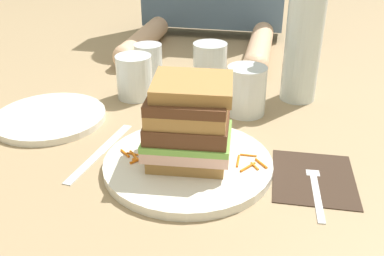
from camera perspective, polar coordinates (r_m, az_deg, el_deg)
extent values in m
plane|color=#9E8460|center=(0.69, 0.07, -4.82)|extent=(3.00, 3.00, 0.00)
cylinder|color=white|center=(0.67, -0.53, -4.71)|extent=(0.26, 0.26, 0.01)
cube|color=#A87A42|center=(0.67, -0.53, -3.44)|extent=(0.12, 0.10, 0.02)
cube|color=beige|center=(0.66, -0.54, -2.06)|extent=(0.14, 0.12, 0.02)
cube|color=#7AB74C|center=(0.65, -0.55, -1.07)|extent=(0.14, 0.12, 0.01)
cube|color=#56331E|center=(0.64, -0.55, 0.30)|extent=(0.13, 0.11, 0.03)
cube|color=#A87A42|center=(0.63, -0.56, 2.14)|extent=(0.12, 0.10, 0.02)
cube|color=#56331E|center=(0.62, -0.57, 3.64)|extent=(0.12, 0.10, 0.02)
cube|color=#A87A42|center=(0.62, 0.02, 5.33)|extent=(0.13, 0.11, 0.03)
cylinder|color=orange|center=(0.68, -7.62, -3.62)|extent=(0.02, 0.03, 0.00)
cylinder|color=orange|center=(0.69, -7.83, -3.38)|extent=(0.02, 0.01, 0.00)
cylinder|color=orange|center=(0.67, -6.51, -4.00)|extent=(0.03, 0.02, 0.00)
cylinder|color=orange|center=(0.67, -7.04, -4.13)|extent=(0.02, 0.03, 0.00)
cylinder|color=orange|center=(0.69, -8.81, -3.30)|extent=(0.02, 0.02, 0.00)
cylinder|color=orange|center=(0.68, 7.43, -3.57)|extent=(0.03, 0.00, 0.00)
cylinder|color=orange|center=(0.66, 8.26, -4.98)|extent=(0.01, 0.02, 0.00)
cylinder|color=orange|center=(0.65, 7.36, -5.12)|extent=(0.02, 0.03, 0.00)
cylinder|color=orange|center=(0.67, 6.06, -4.45)|extent=(0.00, 0.03, 0.00)
cylinder|color=orange|center=(0.67, 9.12, -4.48)|extent=(0.02, 0.02, 0.00)
cube|color=#38281E|center=(0.68, 15.70, -6.08)|extent=(0.13, 0.15, 0.00)
cube|color=silver|center=(0.63, 16.22, -8.58)|extent=(0.02, 0.11, 0.00)
cube|color=silver|center=(0.69, 15.67, -5.49)|extent=(0.02, 0.02, 0.00)
cylinder|color=silver|center=(0.71, 16.13, -4.31)|extent=(0.01, 0.04, 0.00)
cylinder|color=silver|center=(0.71, 15.67, -4.29)|extent=(0.01, 0.04, 0.00)
cylinder|color=silver|center=(0.71, 15.22, -4.26)|extent=(0.01, 0.04, 0.00)
cylinder|color=silver|center=(0.71, 14.77, -4.23)|extent=(0.01, 0.04, 0.00)
cube|color=silver|center=(0.70, -14.10, -5.08)|extent=(0.03, 0.10, 0.00)
cube|color=silver|center=(0.77, -10.20, -1.33)|extent=(0.03, 0.11, 0.00)
cylinder|color=white|center=(0.84, 7.16, 4.92)|extent=(0.08, 0.08, 0.09)
cylinder|color=orange|center=(0.85, 7.09, 3.79)|extent=(0.07, 0.07, 0.06)
cylinder|color=silver|center=(0.90, 14.46, 10.89)|extent=(0.07, 0.07, 0.24)
cylinder|color=silver|center=(0.97, 2.36, 8.32)|extent=(0.07, 0.07, 0.10)
cylinder|color=silver|center=(0.91, -7.60, 6.70)|extent=(0.07, 0.07, 0.09)
cylinder|color=silver|center=(1.02, -5.75, 8.77)|extent=(0.06, 0.06, 0.08)
cylinder|color=white|center=(0.86, -18.20, 1.35)|extent=(0.21, 0.21, 0.01)
cylinder|color=#DBAD89|center=(1.22, -6.38, 11.44)|extent=(0.06, 0.30, 0.06)
cylinder|color=#DBAD89|center=(1.17, 8.88, 10.48)|extent=(0.06, 0.30, 0.06)
sphere|color=#DBAD89|center=(1.09, -8.79, 9.23)|extent=(0.06, 0.06, 0.06)
sphere|color=#DBAD89|center=(1.02, 8.29, 8.09)|extent=(0.06, 0.06, 0.06)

